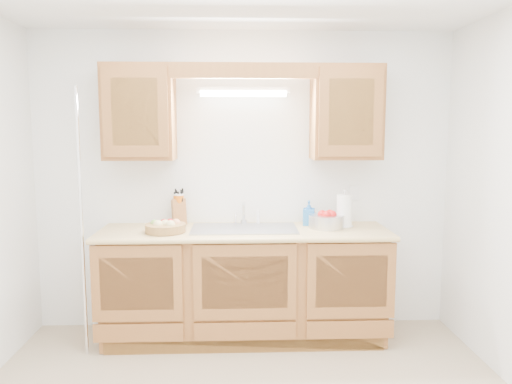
{
  "coord_description": "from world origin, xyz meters",
  "views": [
    {
      "loc": [
        -0.06,
        -2.71,
        1.7
      ],
      "look_at": [
        0.08,
        0.85,
        1.24
      ],
      "focal_mm": 35.0,
      "sensor_mm": 36.0,
      "label": 1
    }
  ],
  "objects_px": {
    "apple_bowl": "(326,220)",
    "paper_towel": "(344,211)",
    "fruit_basket": "(165,227)",
    "knife_block": "(179,212)"
  },
  "relations": [
    {
      "from": "apple_bowl",
      "to": "paper_towel",
      "type": "bearing_deg",
      "value": 12.39
    },
    {
      "from": "paper_towel",
      "to": "apple_bowl",
      "type": "bearing_deg",
      "value": -167.61
    },
    {
      "from": "fruit_basket",
      "to": "apple_bowl",
      "type": "relative_size",
      "value": 1.36
    },
    {
      "from": "knife_block",
      "to": "apple_bowl",
      "type": "height_order",
      "value": "knife_block"
    },
    {
      "from": "fruit_basket",
      "to": "knife_block",
      "type": "distance_m",
      "value": 0.31
    },
    {
      "from": "apple_bowl",
      "to": "fruit_basket",
      "type": "bearing_deg",
      "value": -174.81
    },
    {
      "from": "knife_block",
      "to": "paper_towel",
      "type": "xyz_separation_m",
      "value": [
        1.36,
        -0.14,
        0.02
      ]
    },
    {
      "from": "fruit_basket",
      "to": "knife_block",
      "type": "bearing_deg",
      "value": 76.14
    },
    {
      "from": "knife_block",
      "to": "apple_bowl",
      "type": "relative_size",
      "value": 1.06
    },
    {
      "from": "knife_block",
      "to": "paper_towel",
      "type": "distance_m",
      "value": 1.36
    }
  ]
}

